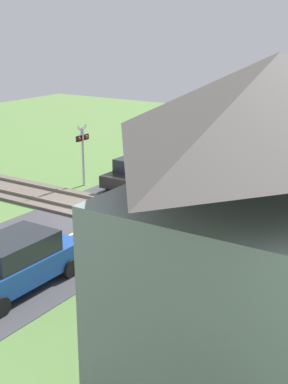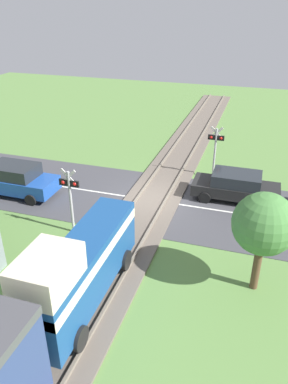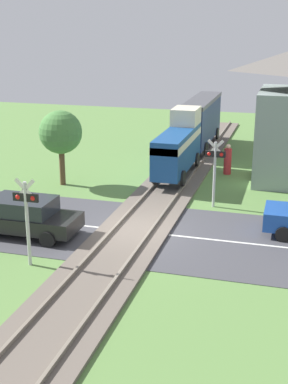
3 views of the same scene
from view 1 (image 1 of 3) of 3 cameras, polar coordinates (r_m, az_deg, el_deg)
ground_plane at (r=22.73m, az=-2.99°, el=-2.30°), size 60.00×60.00×0.00m
road_surface at (r=22.73m, az=-3.00°, el=-2.28°), size 48.00×6.40×0.02m
track_bed at (r=22.71m, az=-3.00°, el=-2.14°), size 2.80×48.00×0.24m
car_near_crossing at (r=26.42m, az=-0.44°, el=2.30°), size 4.35×1.92×1.48m
car_far_side at (r=16.60m, az=-13.56°, el=-7.31°), size 4.44×1.95×1.66m
car_behind_queue at (r=30.99m, az=5.18°, el=4.47°), size 3.76×2.01×1.44m
crossing_signal_west_approach at (r=26.37m, az=-6.56°, el=4.80°), size 0.90×0.18×3.05m
crossing_signal_east_approach at (r=18.11m, az=1.98°, el=-0.95°), size 0.90×0.18×3.05m
station_building at (r=11.41m, az=13.02°, el=-4.31°), size 7.12×5.23×7.18m
tree_roadside_hedge at (r=24.31m, az=14.34°, el=5.00°), size 2.13×2.13×3.75m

